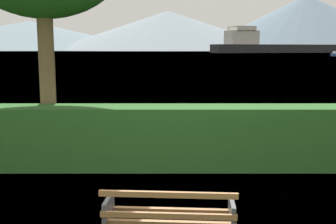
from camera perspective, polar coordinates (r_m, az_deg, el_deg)
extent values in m
plane|color=#7A99A8|center=(312.05, -0.11, 8.35)|extent=(620.00, 620.00, 0.00)
cube|color=olive|center=(4.89, -0.02, -15.17)|extent=(1.55, 0.17, 0.04)
cube|color=olive|center=(5.07, 0.12, -14.29)|extent=(1.55, 0.17, 0.04)
cube|color=olive|center=(5.25, 0.25, -13.47)|extent=(1.55, 0.17, 0.04)
cube|color=olive|center=(4.78, -0.08, -14.21)|extent=(1.55, 0.15, 0.06)
cube|color=olive|center=(4.64, -0.12, -11.42)|extent=(1.55, 0.15, 0.06)
cube|color=#4C4C51|center=(5.19, -8.34, -15.17)|extent=(0.08, 0.51, 0.68)
cube|color=#285B23|center=(8.44, 0.02, -3.51)|extent=(11.68, 0.90, 1.28)
cylinder|color=brown|center=(9.21, -16.55, 4.54)|extent=(0.34, 0.34, 3.62)
cube|color=#232328|center=(259.30, 16.04, 8.47)|extent=(94.14, 40.89, 4.89)
cube|color=silver|center=(243.83, 10.08, 10.16)|extent=(19.70, 15.96, 7.82)
cube|color=silver|center=(244.02, 10.11, 11.37)|extent=(15.21, 15.60, 2.44)
cube|color=#335693|center=(148.38, 22.13, 7.39)|extent=(5.09, 6.79, 0.87)
cube|color=silver|center=(148.37, 22.15, 7.70)|extent=(2.45, 2.79, 0.76)
cone|color=slate|center=(644.48, -18.83, 10.03)|extent=(373.47, 373.47, 42.88)
cone|color=gray|center=(558.49, -0.11, 11.24)|extent=(311.78, 311.78, 52.30)
cone|color=slate|center=(614.22, 18.42, 11.67)|extent=(308.97, 308.97, 75.77)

